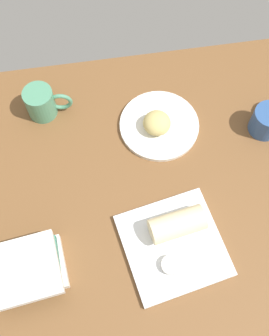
% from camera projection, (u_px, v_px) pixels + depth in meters
% --- Properties ---
extents(dining_table, '(1.10, 0.90, 0.04)m').
position_uv_depth(dining_table, '(140.00, 186.00, 1.20)').
color(dining_table, brown).
rests_on(dining_table, ground).
extents(round_plate, '(0.24, 0.24, 0.01)m').
position_uv_depth(round_plate, '(159.00, 125.00, 1.25)').
color(round_plate, white).
rests_on(round_plate, dining_table).
extents(scone_pastry, '(0.10, 0.10, 0.06)m').
position_uv_depth(scone_pastry, '(157.00, 123.00, 1.21)').
color(scone_pastry, tan).
rests_on(scone_pastry, round_plate).
extents(square_plate, '(0.29, 0.29, 0.02)m').
position_uv_depth(square_plate, '(173.00, 245.00, 1.10)').
color(square_plate, white).
rests_on(square_plate, dining_table).
extents(sauce_cup, '(0.05, 0.05, 0.02)m').
position_uv_depth(sauce_cup, '(171.00, 265.00, 1.06)').
color(sauce_cup, silver).
rests_on(sauce_cup, square_plate).
extents(breakfast_wrap, '(0.15, 0.09, 0.07)m').
position_uv_depth(breakfast_wrap, '(177.00, 224.00, 1.08)').
color(breakfast_wrap, beige).
rests_on(breakfast_wrap, square_plate).
extents(book_stack, '(0.22, 0.18, 0.08)m').
position_uv_depth(book_stack, '(24.00, 270.00, 1.04)').
color(book_stack, silver).
rests_on(book_stack, dining_table).
extents(coffee_mug, '(0.10, 0.12, 0.09)m').
position_uv_depth(coffee_mug, '(267.00, 120.00, 1.22)').
color(coffee_mug, '#2D518C').
rests_on(coffee_mug, dining_table).
extents(second_mug, '(0.14, 0.09, 0.10)m').
position_uv_depth(second_mug, '(42.00, 102.00, 1.23)').
color(second_mug, '#4C8C6B').
rests_on(second_mug, dining_table).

